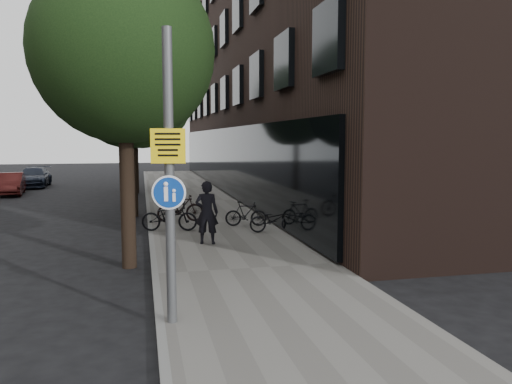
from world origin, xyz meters
name	(u,v)px	position (x,y,z in m)	size (l,w,h in m)	color
ground	(277,323)	(0.00, 0.00, 0.00)	(120.00, 120.00, 0.00)	black
sidewalk	(212,224)	(0.25, 10.00, 0.06)	(4.50, 60.00, 0.12)	slate
curb_edge	(150,226)	(-2.00, 10.00, 0.07)	(0.15, 60.00, 0.13)	slate
building_right_dark_brick	(316,45)	(8.50, 22.00, 9.00)	(12.00, 40.00, 18.00)	black
street_tree_near	(127,61)	(-2.53, 4.64, 5.11)	(4.40, 4.40, 7.50)	black
street_tree_mid	(133,92)	(-2.53, 13.14, 5.11)	(5.00, 5.00, 7.80)	black
street_tree_far	(135,106)	(-2.53, 22.14, 5.11)	(5.00, 5.00, 7.80)	black
signpost	(169,177)	(-1.80, 0.16, 2.59)	(0.56, 0.16, 4.88)	#595B5E
pedestrian	(207,212)	(-0.40, 6.34, 1.05)	(0.68, 0.45, 1.87)	black
parked_bike_facade_near	(274,219)	(2.00, 7.69, 0.55)	(0.57, 1.63, 0.85)	black
parked_bike_facade_far	(246,214)	(1.33, 9.01, 0.56)	(0.42, 1.48, 0.89)	black
parked_bike_curb_near	(169,216)	(-1.37, 8.68, 0.61)	(0.65, 1.86, 0.98)	black
parked_bike_curb_far	(181,208)	(-0.86, 10.44, 0.64)	(0.49, 1.73, 1.04)	black
parked_car_mid	(10,184)	(-9.61, 22.75, 0.63)	(1.34, 3.84, 1.27)	#521917
parked_car_far	(34,177)	(-9.28, 27.49, 0.66)	(1.85, 4.55, 1.32)	#1A202F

